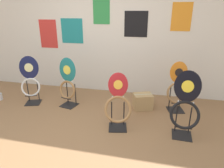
# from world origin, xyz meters

# --- Properties ---
(ground_plane) EXTENTS (14.00, 14.00, 0.00)m
(ground_plane) POSITION_xyz_m (0.00, 0.00, 0.00)
(ground_plane) COLOR #8E6642
(wall_back) EXTENTS (8.00, 0.07, 2.60)m
(wall_back) POSITION_xyz_m (-0.00, 2.10, 1.30)
(wall_back) COLOR silver
(wall_back) RESTS_ON ground_plane
(toilet_seat_display_orange_sun) EXTENTS (0.42, 0.34, 0.91)m
(toilet_seat_display_orange_sun) POSITION_xyz_m (1.60, 1.42, 0.45)
(toilet_seat_display_orange_sun) COLOR black
(toilet_seat_display_orange_sun) RESTS_ON ground_plane
(toilet_seat_display_crimson_swirl) EXTENTS (0.45, 0.39, 0.87)m
(toilet_seat_display_crimson_swirl) POSITION_xyz_m (0.67, 0.61, 0.41)
(toilet_seat_display_crimson_swirl) COLOR black
(toilet_seat_display_crimson_swirl) RESTS_ON ground_plane
(toilet_seat_display_teal_sax) EXTENTS (0.39, 0.34, 0.94)m
(toilet_seat_display_teal_sax) POSITION_xyz_m (-0.41, 1.16, 0.47)
(toilet_seat_display_teal_sax) COLOR black
(toilet_seat_display_teal_sax) RESTS_ON ground_plane
(toilet_seat_display_navy_moon) EXTENTS (0.40, 0.36, 0.94)m
(toilet_seat_display_navy_moon) POSITION_xyz_m (-1.16, 1.10, 0.45)
(toilet_seat_display_navy_moon) COLOR black
(toilet_seat_display_navy_moon) RESTS_ON ground_plane
(toilet_seat_display_jazz_black) EXTENTS (0.42, 0.30, 0.97)m
(toilet_seat_display_jazz_black) POSITION_xyz_m (1.65, 0.62, 0.44)
(toilet_seat_display_jazz_black) COLOR black
(toilet_seat_display_jazz_black) RESTS_ON ground_plane
(storage_box) EXTENTS (0.41, 0.36, 0.29)m
(storage_box) POSITION_xyz_m (1.00, 1.35, 0.14)
(storage_box) COLOR tan
(storage_box) RESTS_ON ground_plane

